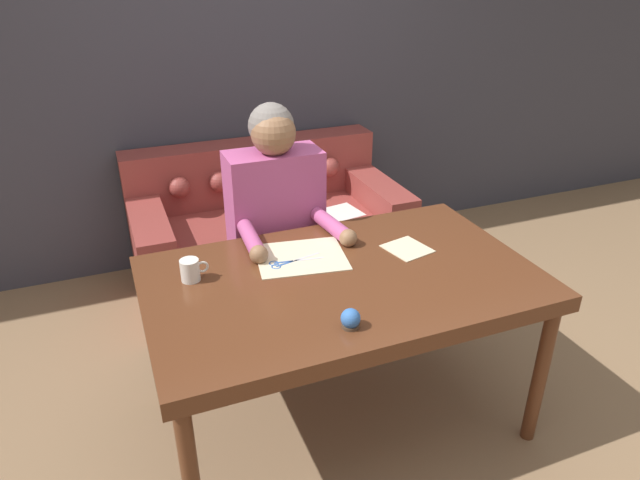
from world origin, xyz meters
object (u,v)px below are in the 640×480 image
(mug, at_px, (191,270))
(pin_cushion, at_px, (351,319))
(couch, at_px, (267,234))
(dining_table, at_px, (342,290))
(person, at_px, (277,232))
(scissors, at_px, (287,263))

(mug, bearing_deg, pin_cushion, -49.00)
(mug, bearing_deg, couch, 60.95)
(dining_table, xyz_separation_m, pin_cushion, (-0.12, -0.33, 0.10))
(person, distance_m, scissors, 0.47)
(dining_table, xyz_separation_m, person, (-0.08, 0.63, -0.01))
(dining_table, relative_size, mug, 13.91)
(pin_cushion, bearing_deg, couch, 83.38)
(dining_table, xyz_separation_m, scissors, (-0.18, 0.18, 0.07))
(dining_table, relative_size, person, 1.20)
(mug, bearing_deg, dining_table, -18.39)
(dining_table, height_order, person, person)
(scissors, relative_size, pin_cushion, 3.30)
(scissors, relative_size, mug, 2.09)
(dining_table, distance_m, scissors, 0.26)
(couch, bearing_deg, scissors, -102.18)
(couch, xyz_separation_m, person, (-0.16, -0.74, 0.38))
(scissors, distance_m, pin_cushion, 0.52)
(dining_table, distance_m, pin_cushion, 0.37)
(scissors, bearing_deg, couch, 77.82)
(scissors, height_order, pin_cushion, pin_cushion)
(couch, bearing_deg, dining_table, -93.40)
(couch, xyz_separation_m, scissors, (-0.26, -1.19, 0.46))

